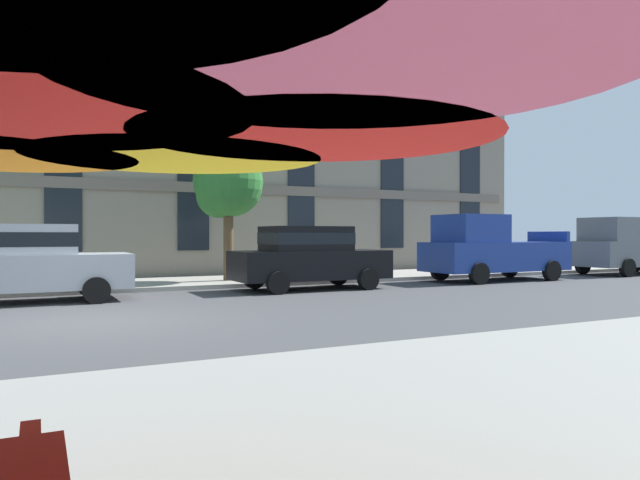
{
  "coord_description": "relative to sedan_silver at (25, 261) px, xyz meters",
  "views": [
    {
      "loc": [
        -0.95,
        -10.92,
        1.54
      ],
      "look_at": [
        6.17,
        3.2,
        1.4
      ],
      "focal_mm": 32.34,
      "sensor_mm": 36.0,
      "label": 1
    }
  ],
  "objects": [
    {
      "name": "apartment_building",
      "position": [
        1.04,
        11.29,
        5.45
      ],
      "size": [
        37.31,
        12.08,
        12.8
      ],
      "color": "gray",
      "rests_on": "ground"
    },
    {
      "name": "street_tree_middle",
      "position": [
        5.65,
        2.67,
        2.2
      ],
      "size": [
        2.19,
        2.17,
        4.3
      ],
      "color": "brown",
      "rests_on": "ground"
    },
    {
      "name": "pickup_gray",
      "position": [
        20.92,
        0.0,
        0.08
      ],
      "size": [
        5.1,
        2.12,
        2.2
      ],
      "color": "slate",
      "rests_on": "ground"
    },
    {
      "name": "ground_plane",
      "position": [
        1.04,
        -3.7,
        -0.95
      ],
      "size": [
        120.0,
        120.0,
        0.0
      ],
      "primitive_type": "plane",
      "color": "#424244"
    },
    {
      "name": "pickup_blue",
      "position": [
        13.86,
        0.0,
        0.08
      ],
      "size": [
        5.1,
        2.12,
        2.2
      ],
      "color": "navy",
      "rests_on": "ground"
    },
    {
      "name": "sidewalk_far",
      "position": [
        1.04,
        3.1,
        -0.89
      ],
      "size": [
        56.0,
        3.6,
        0.12
      ],
      "primitive_type": "cube",
      "color": "#9E998E",
      "rests_on": "ground"
    },
    {
      "name": "sedan_silver",
      "position": [
        0.0,
        0.0,
        0.0
      ],
      "size": [
        4.4,
        1.98,
        1.78
      ],
      "color": "#A8AAB2",
      "rests_on": "ground"
    },
    {
      "name": "sedan_black",
      "position": [
        7.12,
        0.0,
        0.0
      ],
      "size": [
        4.4,
        1.98,
        1.78
      ],
      "color": "black",
      "rests_on": "ground"
    }
  ]
}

